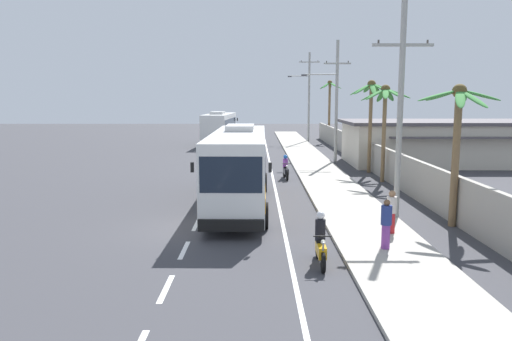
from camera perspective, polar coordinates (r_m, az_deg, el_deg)
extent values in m
plane|color=#3A3A3F|center=(19.87, -7.24, -6.61)|extent=(160.00, 160.00, 0.00)
cube|color=#A8A399|center=(29.81, 8.26, -1.47)|extent=(3.20, 90.00, 0.14)
cube|color=white|center=(13.97, -10.46, -13.20)|extent=(0.16, 2.00, 0.01)
cube|color=white|center=(17.17, -8.41, -9.03)|extent=(0.16, 2.00, 0.01)
cube|color=white|center=(20.44, -7.04, -6.17)|extent=(0.16, 2.00, 0.01)
cube|color=white|center=(23.76, -6.05, -4.10)|extent=(0.16, 2.00, 0.01)
cube|color=white|center=(27.11, -5.32, -2.54)|extent=(0.16, 2.00, 0.01)
cube|color=white|center=(30.47, -4.74, -1.32)|extent=(0.16, 2.00, 0.01)
cube|color=white|center=(33.85, -4.29, -0.35)|extent=(0.16, 2.00, 0.01)
cube|color=white|center=(37.24, -3.91, 0.45)|extent=(0.16, 2.00, 0.01)
cube|color=white|center=(40.64, -3.60, 1.11)|extent=(0.16, 2.00, 0.01)
cube|color=white|center=(44.04, -3.33, 1.67)|extent=(0.16, 2.00, 0.01)
cube|color=white|center=(47.45, -3.11, 2.15)|extent=(0.16, 2.00, 0.01)
cube|color=white|center=(50.86, -2.91, 2.57)|extent=(0.16, 2.00, 0.01)
cube|color=white|center=(54.27, -2.74, 2.93)|extent=(0.16, 2.00, 0.01)
cube|color=white|center=(57.69, -2.59, 3.26)|extent=(0.16, 2.00, 0.01)
cube|color=white|center=(61.10, -2.45, 3.54)|extent=(0.16, 2.00, 0.01)
cube|color=white|center=(64.52, -2.33, 3.80)|extent=(0.16, 2.00, 0.01)
cube|color=white|center=(67.94, -2.22, 4.02)|extent=(0.16, 2.00, 0.01)
cube|color=white|center=(34.45, 1.65, -0.18)|extent=(0.14, 70.00, 0.01)
cube|color=#9E998E|center=(34.29, 13.62, 1.22)|extent=(0.24, 60.00, 1.99)
cube|color=white|center=(23.45, -2.14, 0.59)|extent=(2.60, 11.88, 3.11)
cube|color=#192333|center=(23.58, -2.13, 1.96)|extent=(2.61, 10.93, 0.99)
cube|color=#192333|center=(17.57, -3.07, -0.49)|extent=(2.24, 0.13, 1.30)
cube|color=orange|center=(23.55, -2.13, -1.10)|extent=(2.63, 11.64, 0.56)
cube|color=black|center=(17.85, -3.05, -6.32)|extent=(2.38, 0.19, 0.44)
cube|color=#B7B7B7|center=(24.75, -2.00, 4.94)|extent=(1.37, 2.62, 0.28)
cube|color=black|center=(17.70, 1.47, 0.35)|extent=(0.12, 0.08, 0.36)
cube|color=black|center=(17.88, -7.50, 0.36)|extent=(0.12, 0.08, 0.36)
cylinder|color=black|center=(19.60, 0.79, -5.18)|extent=(0.33, 1.04, 1.04)
cylinder|color=black|center=(19.74, -6.17, -5.14)|extent=(0.33, 1.04, 1.04)
cylinder|color=black|center=(27.15, 0.75, -1.38)|extent=(0.33, 1.04, 1.04)
cylinder|color=black|center=(27.25, -4.27, -1.37)|extent=(0.33, 1.04, 1.04)
cube|color=white|center=(54.92, -4.37, 4.95)|extent=(3.22, 11.02, 2.99)
cube|color=#192333|center=(54.70, -4.41, 5.49)|extent=(3.19, 10.16, 0.96)
cube|color=#192333|center=(60.24, -3.66, 5.68)|extent=(2.30, 0.25, 1.26)
cube|color=#1E843D|center=(54.97, -4.37, 4.25)|extent=(3.24, 10.81, 0.54)
cube|color=black|center=(60.44, -3.63, 4.04)|extent=(2.45, 0.32, 0.44)
cube|color=#B7B7B7|center=(53.50, -4.60, 6.62)|extent=(1.53, 2.48, 0.28)
cube|color=black|center=(60.22, -5.04, 5.88)|extent=(0.13, 0.09, 0.36)
cube|color=black|center=(59.86, -2.33, 5.89)|extent=(0.13, 0.09, 0.36)
cylinder|color=black|center=(58.95, -5.02, 3.84)|extent=(0.39, 1.06, 1.04)
cylinder|color=black|center=(58.63, -2.66, 3.84)|extent=(0.39, 1.06, 1.04)
cylinder|color=black|center=(52.00, -6.20, 3.23)|extent=(0.39, 1.06, 1.04)
cylinder|color=black|center=(51.63, -3.52, 3.23)|extent=(0.39, 1.06, 1.04)
cylinder|color=black|center=(14.97, 7.56, -10.45)|extent=(0.11, 0.60, 0.60)
cylinder|color=black|center=(16.25, 6.99, -8.91)|extent=(0.13, 0.60, 0.60)
cube|color=gold|center=(15.49, 7.30, -8.93)|extent=(0.26, 1.10, 0.36)
cube|color=black|center=(15.72, 7.19, -7.91)|extent=(0.25, 0.60, 0.12)
cylinder|color=gray|center=(14.99, 7.53, -9.22)|extent=(0.06, 0.32, 0.67)
cylinder|color=black|center=(14.96, 7.52, -7.50)|extent=(0.56, 0.05, 0.04)
sphere|color=#EAEACC|center=(14.88, 7.56, -8.14)|extent=(0.14, 0.14, 0.14)
cylinder|color=black|center=(15.58, 7.23, -6.78)|extent=(0.32, 0.32, 0.67)
sphere|color=white|center=(15.47, 7.26, -5.11)|extent=(0.26, 0.26, 0.26)
cylinder|color=black|center=(30.84, 3.44, -0.64)|extent=(0.14, 0.61, 0.60)
cylinder|color=black|center=(32.18, 3.11, -0.26)|extent=(0.16, 0.61, 0.60)
cube|color=black|center=(31.43, 3.29, -0.06)|extent=(0.32, 1.11, 0.36)
cube|color=black|center=(31.69, 3.22, 0.37)|extent=(0.28, 0.62, 0.12)
cylinder|color=gray|center=(30.92, 3.41, -0.05)|extent=(0.08, 0.32, 0.67)
cylinder|color=black|center=(30.95, 3.39, 0.78)|extent=(0.56, 0.08, 0.04)
sphere|color=#EAEACC|center=(30.85, 3.42, 0.49)|extent=(0.14, 0.14, 0.14)
cylinder|color=#75388E|center=(31.61, 3.23, 0.86)|extent=(0.32, 0.32, 0.55)
sphere|color=blue|center=(31.56, 3.24, 1.59)|extent=(0.26, 0.26, 0.26)
cylinder|color=#75388E|center=(17.14, 14.51, -7.35)|extent=(0.28, 0.28, 0.81)
cylinder|color=navy|center=(16.96, 14.60, -4.97)|extent=(0.36, 0.36, 0.64)
sphere|color=brown|center=(16.87, 14.65, -3.59)|extent=(0.21, 0.21, 0.21)
cylinder|color=red|center=(19.12, 15.09, -5.82)|extent=(0.28, 0.28, 0.77)
cylinder|color=beige|center=(18.96, 15.17, -3.81)|extent=(0.36, 0.36, 0.61)
sphere|color=#9E704C|center=(18.88, 15.21, -2.58)|extent=(0.25, 0.25, 0.25)
cylinder|color=#9E9E99|center=(21.28, 16.05, 6.39)|extent=(0.24, 0.24, 9.00)
cube|color=#9E9E99|center=(21.38, 16.35, 13.67)|extent=(2.46, 0.12, 0.12)
cylinder|color=#4C4742|center=(21.14, 13.72, 14.16)|extent=(0.08, 0.08, 0.16)
cylinder|color=#4C4742|center=(21.68, 18.94, 13.80)|extent=(0.08, 0.08, 0.16)
cylinder|color=#9E9E99|center=(39.91, 9.07, 7.76)|extent=(0.24, 0.24, 9.55)
cube|color=#9E9E99|center=(40.00, 9.17, 12.05)|extent=(2.11, 0.12, 0.12)
cylinder|color=#4C4742|center=(39.88, 7.95, 12.26)|extent=(0.08, 0.08, 0.16)
cylinder|color=#4C4742|center=(40.15, 10.38, 12.18)|extent=(0.08, 0.08, 0.16)
cylinder|color=#9E9E99|center=(39.77, 7.27, 10.89)|extent=(2.58, 0.09, 0.09)
cube|color=#4C4C51|center=(39.62, 5.39, 10.84)|extent=(0.44, 0.24, 0.14)
cylinder|color=#9E9E99|center=(58.69, 5.94, 8.34)|extent=(0.24, 0.24, 10.31)
cube|color=#9E9E99|center=(58.83, 6.00, 12.28)|extent=(2.40, 0.12, 0.12)
cylinder|color=#4C4742|center=(58.75, 5.05, 12.42)|extent=(0.08, 0.08, 0.16)
cylinder|color=#4C4742|center=(58.95, 6.95, 12.38)|extent=(0.08, 0.08, 0.16)
cylinder|color=#9E9E99|center=(58.64, 4.84, 10.77)|extent=(2.28, 0.09, 0.09)
cube|color=#4C4C51|center=(58.55, 3.71, 10.72)|extent=(0.44, 0.24, 0.14)
cylinder|color=brown|center=(31.08, 14.30, 3.80)|extent=(0.24, 0.24, 5.57)
ellipsoid|color=#3D893D|center=(31.13, 15.84, 8.53)|extent=(1.56, 0.47, 0.69)
ellipsoid|color=#3D893D|center=(31.66, 14.89, 8.40)|extent=(1.12, 1.42, 0.86)
ellipsoid|color=#3D893D|center=(31.65, 14.04, 8.38)|extent=(0.48, 1.47, 0.91)
ellipsoid|color=#3D893D|center=(31.02, 13.13, 8.49)|extent=(1.52, 0.76, 0.83)
ellipsoid|color=#3D893D|center=(30.52, 13.42, 8.53)|extent=(1.51, 0.98, 0.79)
ellipsoid|color=#3D893D|center=(30.25, 14.49, 8.56)|extent=(0.70, 1.57, 0.72)
ellipsoid|color=#3D893D|center=(30.47, 15.47, 8.53)|extent=(1.09, 1.50, 0.71)
sphere|color=brown|center=(31.00, 14.49, 9.02)|extent=(0.56, 0.56, 0.56)
cylinder|color=brown|center=(59.12, 8.25, 6.60)|extent=(0.28, 0.28, 6.81)
ellipsoid|color=#337F33|center=(59.13, 8.96, 9.63)|extent=(1.41, 0.53, 0.83)
ellipsoid|color=#337F33|center=(59.77, 8.32, 9.63)|extent=(0.58, 1.42, 0.83)
ellipsoid|color=#337F33|center=(59.40, 7.74, 9.62)|extent=(1.32, 1.06, 0.89)
ellipsoid|color=#337F33|center=(58.58, 7.90, 9.69)|extent=(1.26, 1.23, 0.79)
ellipsoid|color=#337F33|center=(58.54, 8.70, 9.73)|extent=(0.95, 1.46, 0.68)
sphere|color=brown|center=(59.12, 8.32, 9.95)|extent=(0.56, 0.56, 0.56)
cylinder|color=brown|center=(21.09, 21.77, 1.08)|extent=(0.29, 0.29, 5.32)
ellipsoid|color=#3D893D|center=(21.20, 24.20, 7.90)|extent=(1.63, 0.49, 0.53)
ellipsoid|color=#3D893D|center=(21.73, 22.39, 7.94)|extent=(1.09, 1.58, 0.57)
ellipsoid|color=#3D893D|center=(21.42, 20.42, 8.09)|extent=(1.16, 1.56, 0.54)
ellipsoid|color=#3D893D|center=(20.73, 20.05, 8.11)|extent=(1.63, 0.50, 0.55)
ellipsoid|color=#3D893D|center=(20.21, 22.24, 7.65)|extent=(0.84, 1.57, 0.79)
ellipsoid|color=#3D893D|center=(20.40, 23.52, 7.58)|extent=(0.85, 1.57, 0.79)
sphere|color=brown|center=(20.95, 22.17, 8.45)|extent=(0.56, 0.56, 0.56)
cylinder|color=brown|center=(34.79, 12.80, 4.65)|extent=(0.24, 0.24, 5.98)
ellipsoid|color=#3D893D|center=(34.92, 14.18, 9.22)|extent=(1.57, 0.37, 0.68)
ellipsoid|color=#3D893D|center=(35.32, 13.57, 9.00)|extent=(1.30, 1.27, 0.95)
ellipsoid|color=#3D893D|center=(35.45, 12.55, 9.24)|extent=(0.52, 1.59, 0.70)
ellipsoid|color=#3D893D|center=(34.77, 11.76, 9.12)|extent=(1.53, 0.73, 0.89)
ellipsoid|color=#3D893D|center=(34.27, 12.01, 9.17)|extent=(1.50, 1.00, 0.84)
ellipsoid|color=#3D893D|center=(34.02, 13.13, 9.13)|extent=(0.48, 1.52, 0.86)
ellipsoid|color=#3D893D|center=(34.30, 13.97, 9.17)|extent=(1.28, 1.40, 0.77)
sphere|color=brown|center=(34.74, 12.97, 9.65)|extent=(0.56, 0.56, 0.56)
cube|color=beige|center=(41.11, 20.22, 2.89)|extent=(14.06, 6.98, 3.13)
cube|color=#4C474C|center=(41.00, 20.33, 5.23)|extent=(14.90, 7.39, 0.24)
cube|color=#4C474C|center=(37.49, 22.30, 3.50)|extent=(9.84, 0.80, 0.10)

